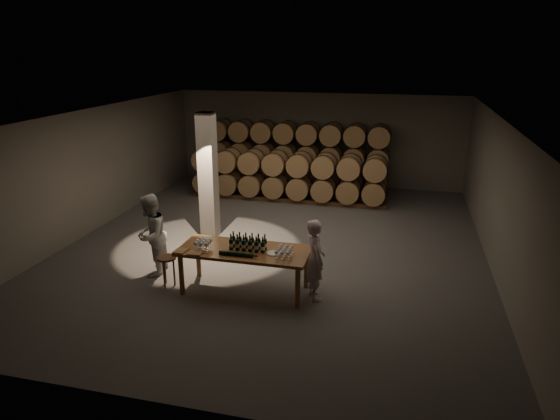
% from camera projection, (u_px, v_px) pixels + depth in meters
% --- Properties ---
extents(room, '(12.00, 12.00, 12.00)m').
position_uv_depth(room, '(208.00, 176.00, 12.54)').
color(room, '#565350').
rests_on(room, ground).
extents(tasting_table, '(2.60, 1.10, 0.90)m').
position_uv_depth(tasting_table, '(244.00, 254.00, 9.90)').
color(tasting_table, brown).
rests_on(tasting_table, ground).
extents(barrel_stack_back, '(6.26, 0.95, 2.31)m').
position_uv_depth(barrel_stack_back, '(297.00, 154.00, 17.00)').
color(barrel_stack_back, '#55311D').
rests_on(barrel_stack_back, ground).
extents(barrel_stack_front, '(6.26, 0.95, 1.57)m').
position_uv_depth(barrel_stack_front, '(288.00, 175.00, 15.82)').
color(barrel_stack_front, '#55311D').
rests_on(barrel_stack_front, ground).
extents(bottle_cluster, '(0.73, 0.23, 0.33)m').
position_uv_depth(bottle_cluster, '(248.00, 244.00, 9.81)').
color(bottle_cluster, black).
rests_on(bottle_cluster, tasting_table).
extents(lying_bottles, '(0.78, 0.08, 0.08)m').
position_uv_depth(lying_bottles, '(237.00, 254.00, 9.54)').
color(lying_bottles, black).
rests_on(lying_bottles, tasting_table).
extents(glass_cluster_left, '(0.31, 0.31, 0.18)m').
position_uv_depth(glass_cluster_left, '(203.00, 242.00, 9.88)').
color(glass_cluster_left, silver).
rests_on(glass_cluster_left, tasting_table).
extents(glass_cluster_right, '(0.30, 0.41, 0.16)m').
position_uv_depth(glass_cluster_right, '(284.00, 250.00, 9.55)').
color(glass_cluster_right, silver).
rests_on(glass_cluster_right, tasting_table).
extents(plate, '(0.27, 0.27, 0.02)m').
position_uv_depth(plate, '(273.00, 253.00, 9.66)').
color(plate, white).
rests_on(plate, tasting_table).
extents(notebook_near, '(0.27, 0.22, 0.03)m').
position_uv_depth(notebook_near, '(195.00, 253.00, 9.64)').
color(notebook_near, olive).
rests_on(notebook_near, tasting_table).
extents(notebook_corner, '(0.24, 0.30, 0.02)m').
position_uv_depth(notebook_corner, '(181.00, 251.00, 9.77)').
color(notebook_corner, olive).
rests_on(notebook_corner, tasting_table).
extents(pen, '(0.12, 0.03, 0.01)m').
position_uv_depth(pen, '(205.00, 254.00, 9.65)').
color(pen, black).
rests_on(pen, tasting_table).
extents(stool, '(0.39, 0.39, 0.64)m').
position_uv_depth(stool, '(167.00, 262.00, 10.18)').
color(stool, '#55311D').
rests_on(stool, ground).
extents(person_man, '(0.62, 0.71, 1.63)m').
position_uv_depth(person_man, '(315.00, 260.00, 9.60)').
color(person_man, beige).
rests_on(person_man, ground).
extents(person_woman, '(0.78, 0.95, 1.79)m').
position_uv_depth(person_woman, '(151.00, 235.00, 10.62)').
color(person_woman, silver).
rests_on(person_woman, ground).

